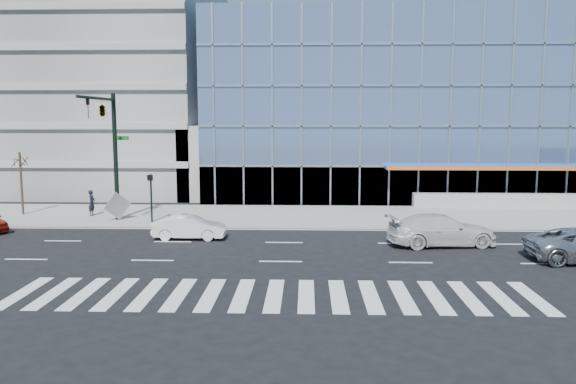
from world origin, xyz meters
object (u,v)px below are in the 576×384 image
(ped_signal_post, at_px, (151,190))
(white_sedan, at_px, (189,227))
(tilted_panel, at_px, (118,206))
(pedestrian, at_px, (92,203))
(white_suv, at_px, (441,230))
(traffic_signal, at_px, (106,125))
(street_tree_near, at_px, (20,161))

(ped_signal_post, bearing_deg, white_sedan, -52.08)
(ped_signal_post, relative_size, tilted_panel, 2.31)
(pedestrian, bearing_deg, white_sedan, -128.52)
(white_suv, bearing_deg, tilted_panel, 65.50)
(ped_signal_post, height_order, tilted_panel, ped_signal_post)
(traffic_signal, height_order, pedestrian, traffic_signal)
(white_suv, bearing_deg, traffic_signal, 68.26)
(ped_signal_post, relative_size, white_sedan, 0.76)
(pedestrian, bearing_deg, tilted_panel, -124.56)
(traffic_signal, height_order, ped_signal_post, traffic_signal)
(tilted_panel, bearing_deg, white_sedan, -82.31)
(pedestrian, distance_m, tilted_panel, 2.78)
(tilted_panel, bearing_deg, white_suv, -59.09)
(traffic_signal, bearing_deg, street_tree_near, 157.29)
(pedestrian, relative_size, tilted_panel, 1.32)
(traffic_signal, height_order, white_suv, traffic_signal)
(ped_signal_post, bearing_deg, pedestrian, 154.80)
(white_suv, relative_size, pedestrian, 3.27)
(traffic_signal, distance_m, pedestrian, 6.12)
(street_tree_near, height_order, tilted_panel, street_tree_near)
(street_tree_near, bearing_deg, ped_signal_post, -15.06)
(ped_signal_post, bearing_deg, tilted_panel, 166.13)
(pedestrian, height_order, tilted_panel, tilted_panel)
(ped_signal_post, xyz_separation_m, tilted_panel, (-2.33, 0.57, -1.08))
(traffic_signal, distance_m, ped_signal_post, 4.75)
(white_suv, height_order, pedestrian, pedestrian)
(tilted_panel, bearing_deg, pedestrian, 103.14)
(traffic_signal, distance_m, white_suv, 20.57)
(white_suv, xyz_separation_m, tilted_panel, (-19.06, 5.90, 0.25))
(street_tree_near, xyz_separation_m, tilted_panel, (7.17, -1.98, -2.72))
(white_suv, height_order, tilted_panel, tilted_panel)
(ped_signal_post, relative_size, pedestrian, 1.74)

